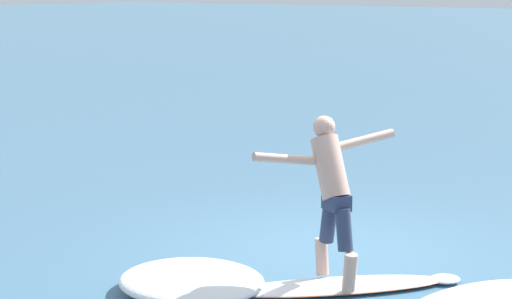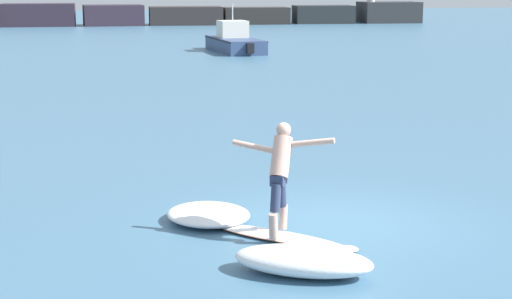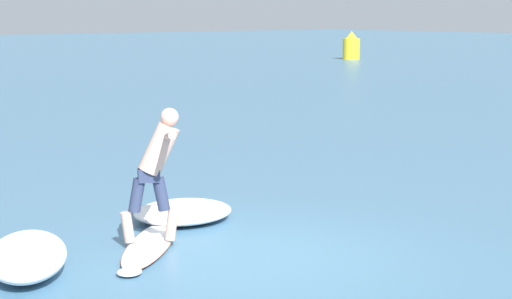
# 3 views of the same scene
# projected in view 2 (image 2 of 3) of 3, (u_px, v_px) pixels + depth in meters

# --- Properties ---
(ground_plane) EXTENTS (200.00, 200.00, 0.00)m
(ground_plane) POSITION_uv_depth(u_px,v_px,m) (336.00, 222.00, 13.70)
(ground_plane) COLOR #416B89
(rock_jetty_breakwater) EXTENTS (48.72, 4.69, 5.50)m
(rock_jetty_breakwater) POSITION_uv_depth(u_px,v_px,m) (146.00, 15.00, 73.45)
(rock_jetty_breakwater) COLOR #292D2F
(rock_jetty_breakwater) RESTS_ON ground
(surfboard) EXTENTS (2.06, 2.00, 0.21)m
(surfboard) POSITION_uv_depth(u_px,v_px,m) (281.00, 236.00, 12.82)
(surfboard) COLOR white
(surfboard) RESTS_ON ground
(surfer) EXTENTS (1.44, 0.98, 1.65)m
(surfer) POSITION_uv_depth(u_px,v_px,m) (280.00, 169.00, 12.74)
(surfer) COLOR #CD9F8C
(surfer) RESTS_ON surfboard
(fishing_boat_near_jetty) EXTENTS (2.51, 6.98, 2.55)m
(fishing_boat_near_jetty) POSITION_uv_depth(u_px,v_px,m) (234.00, 42.00, 46.39)
(fishing_boat_near_jetty) COLOR #364970
(fishing_boat_near_jetty) RESTS_ON ground
(wave_foam_at_tail) EXTENTS (1.67, 1.78, 0.24)m
(wave_foam_at_tail) POSITION_uv_depth(u_px,v_px,m) (208.00, 214.00, 13.73)
(wave_foam_at_tail) COLOR white
(wave_foam_at_tail) RESTS_ON ground
(wave_foam_at_nose) EXTENTS (2.06, 1.64, 0.36)m
(wave_foam_at_nose) POSITION_uv_depth(u_px,v_px,m) (303.00, 261.00, 11.26)
(wave_foam_at_nose) COLOR white
(wave_foam_at_nose) RESTS_ON ground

